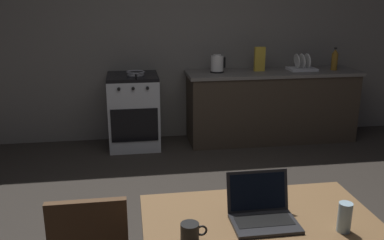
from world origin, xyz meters
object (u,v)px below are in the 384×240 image
at_px(stove_oven, 134,111).
at_px(laptop, 262,213).
at_px(frying_pan, 136,73).
at_px(coffee_mug, 190,232).
at_px(dining_table, 264,239).
at_px(electric_kettle, 217,64).
at_px(bottle, 335,59).
at_px(cereal_box, 260,59).
at_px(dish_rack, 302,66).
at_px(drinking_glass, 345,217).

height_order(stove_oven, laptop, laptop).
distance_m(frying_pan, coffee_mug, 3.31).
height_order(dining_table, electric_kettle, electric_kettle).
xyz_separation_m(bottle, cereal_box, (-0.96, 0.07, 0.02)).
bearing_deg(electric_kettle, laptop, -97.95).
bearing_deg(laptop, coffee_mug, -157.11).
xyz_separation_m(electric_kettle, dish_rack, (1.09, 0.00, -0.06)).
height_order(drinking_glass, cereal_box, cereal_box).
relative_size(dining_table, electric_kettle, 5.39).
distance_m(stove_oven, coffee_mug, 3.35).
bearing_deg(drinking_glass, coffee_mug, 177.92).
height_order(laptop, bottle, bottle).
bearing_deg(dining_table, dish_rack, 64.70).
relative_size(electric_kettle, frying_pan, 0.56).
relative_size(electric_kettle, cereal_box, 0.73).
relative_size(electric_kettle, drinking_glass, 1.49).
distance_m(laptop, bottle, 3.72).
distance_m(stove_oven, bottle, 2.59).
relative_size(stove_oven, frying_pan, 2.30).
xyz_separation_m(frying_pan, coffee_mug, (0.16, -3.30, -0.15)).
distance_m(stove_oven, electric_kettle, 1.17).
bearing_deg(frying_pan, coffee_mug, -87.19).
xyz_separation_m(laptop, drinking_glass, (0.35, -0.15, 0.03)).
height_order(bottle, dish_rack, bottle).
height_order(electric_kettle, frying_pan, electric_kettle).
distance_m(coffee_mug, drinking_glass, 0.74).
bearing_deg(cereal_box, electric_kettle, -177.87).
relative_size(stove_oven, dining_table, 0.76).
xyz_separation_m(coffee_mug, cereal_box, (1.37, 3.35, 0.28)).
height_order(electric_kettle, drinking_glass, electric_kettle).
relative_size(frying_pan, coffee_mug, 3.12).
relative_size(laptop, coffee_mug, 2.56).
bearing_deg(bottle, dining_table, -121.24).
bearing_deg(frying_pan, stove_oven, 143.79).
relative_size(bottle, drinking_glass, 1.93).
bearing_deg(stove_oven, frying_pan, -36.21).
bearing_deg(cereal_box, frying_pan, -178.11).
xyz_separation_m(stove_oven, dish_rack, (2.12, 0.00, 0.49)).
bearing_deg(stove_oven, drinking_glass, -74.44).
distance_m(electric_kettle, drinking_glass, 3.37).
relative_size(laptop, frying_pan, 0.82).
bearing_deg(cereal_box, laptop, -107.00).
distance_m(frying_pan, drinking_glass, 3.45).
bearing_deg(laptop, dining_table, -87.77).
distance_m(laptop, electric_kettle, 3.25).
distance_m(dining_table, cereal_box, 3.44).
distance_m(stove_oven, laptop, 3.27).
xyz_separation_m(dining_table, drinking_glass, (0.36, -0.10, 0.15)).
height_order(laptop, drinking_glass, laptop).
xyz_separation_m(electric_kettle, coffee_mug, (-0.83, -3.33, -0.23)).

